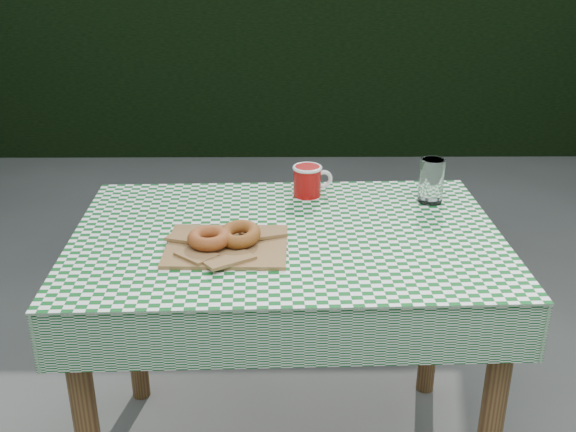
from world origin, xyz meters
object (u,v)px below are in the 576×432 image
object	(u,v)px
table	(287,354)
drinking_glass	(431,181)
coffee_mug	(307,181)
paper_bag	(227,245)

from	to	relation	value
table	drinking_glass	bearing A→B (deg)	25.95
coffee_mug	drinking_glass	distance (m)	0.36
paper_bag	coffee_mug	distance (m)	0.42
table	paper_bag	size ratio (longest dim) A/B	3.67
coffee_mug	table	bearing A→B (deg)	-119.43
table	drinking_glass	distance (m)	0.65
coffee_mug	drinking_glass	xyz separation A→B (m)	(0.36, -0.05, 0.02)
drinking_glass	paper_bag	bearing A→B (deg)	-151.94
coffee_mug	drinking_glass	bearing A→B (deg)	-24.59
coffee_mug	paper_bag	bearing A→B (deg)	-137.55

